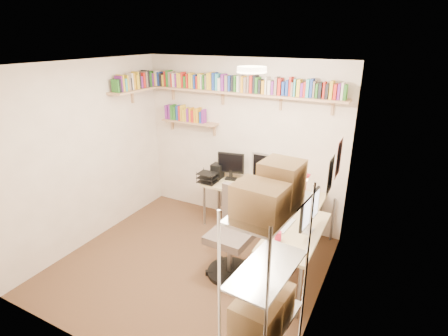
{
  "coord_description": "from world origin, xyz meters",
  "views": [
    {
      "loc": [
        2.13,
        -3.14,
        2.79
      ],
      "look_at": [
        0.2,
        0.55,
        1.19
      ],
      "focal_mm": 28.0,
      "sensor_mm": 36.0,
      "label": 1
    }
  ],
  "objects": [
    {
      "name": "ground",
      "position": [
        0.0,
        0.0,
        0.0
      ],
      "size": [
        3.2,
        3.2,
        0.0
      ],
      "primitive_type": "plane",
      "color": "#4E3621",
      "rests_on": "ground"
    },
    {
      "name": "room_shell",
      "position": [
        0.0,
        0.0,
        1.55
      ],
      "size": [
        3.24,
        3.04,
        2.52
      ],
      "color": "beige",
      "rests_on": "ground"
    },
    {
      "name": "wall_shelves",
      "position": [
        -0.42,
        1.3,
        2.03
      ],
      "size": [
        3.12,
        1.09,
        0.8
      ],
      "color": "tan",
      "rests_on": "ground"
    },
    {
      "name": "corner_desk",
      "position": [
        0.57,
        0.98,
        0.68
      ],
      "size": [
        2.0,
        1.79,
        1.2
      ],
      "color": "#D5BF8B",
      "rests_on": "ground"
    },
    {
      "name": "office_chair",
      "position": [
        0.53,
        0.14,
        0.47
      ],
      "size": [
        0.58,
        0.59,
        1.11
      ],
      "rotation": [
        0.0,
        0.0,
        -0.05
      ],
      "color": "black",
      "rests_on": "ground"
    },
    {
      "name": "wire_rack",
      "position": [
        1.42,
        -1.11,
        1.2
      ],
      "size": [
        0.44,
        0.8,
        1.96
      ],
      "rotation": [
        0.0,
        0.0,
        -0.09
      ],
      "color": "silver",
      "rests_on": "ground"
    }
  ]
}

